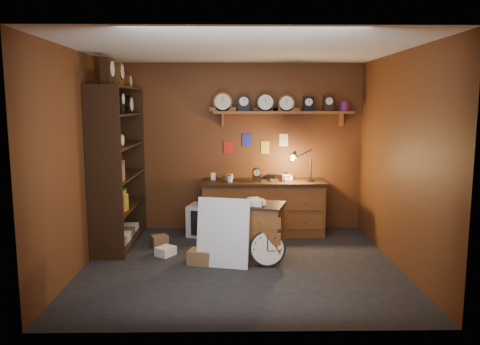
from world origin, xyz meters
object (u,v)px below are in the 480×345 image
object	(u,v)px
shelving_unit	(116,159)
big_round_clock	(267,249)
workbench	(263,204)
low_cabinet	(258,229)

from	to	relation	value
shelving_unit	big_round_clock	world-z (taller)	shelving_unit
shelving_unit	workbench	world-z (taller)	shelving_unit
shelving_unit	workbench	distance (m)	2.37
workbench	low_cabinet	size ratio (longest dim) A/B	2.33
shelving_unit	low_cabinet	bearing A→B (deg)	-20.36
workbench	big_round_clock	size ratio (longest dim) A/B	4.17
big_round_clock	low_cabinet	bearing A→B (deg)	109.84
shelving_unit	low_cabinet	distance (m)	2.33
workbench	low_cabinet	xyz separation A→B (m)	(-0.15, -1.25, -0.07)
shelving_unit	workbench	xyz separation A→B (m)	(2.18, 0.49, -0.78)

